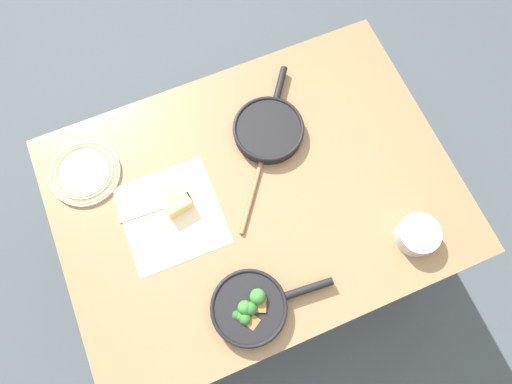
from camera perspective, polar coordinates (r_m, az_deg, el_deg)
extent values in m
plane|color=#424C51|center=(2.20, 0.00, -6.39)|extent=(14.00, 14.00, 0.00)
cube|color=olive|center=(1.49, 0.00, -0.43)|extent=(1.28, 0.94, 0.03)
cylinder|color=#BCBCC1|center=(1.94, 21.22, -8.20)|extent=(0.05, 0.05, 0.72)
cylinder|color=#BCBCC1|center=(2.01, -20.21, 0.48)|extent=(0.05, 0.05, 0.72)
cylinder|color=#BCBCC1|center=(2.12, 10.50, 12.11)|extent=(0.05, 0.05, 0.72)
cylinder|color=black|center=(1.38, -0.89, -14.33)|extent=(0.22, 0.22, 0.04)
torus|color=black|center=(1.36, -0.90, -14.26)|extent=(0.23, 0.23, 0.01)
cylinder|color=black|center=(1.39, 6.60, -11.90)|extent=(0.15, 0.04, 0.02)
cylinder|color=#2C6823|center=(1.38, -1.38, -14.33)|extent=(0.01, 0.01, 0.02)
sphere|color=#387A33|center=(1.35, -1.41, -14.25)|extent=(0.04, 0.04, 0.04)
cylinder|color=#205218|center=(1.38, -2.39, -15.17)|extent=(0.01, 0.01, 0.02)
sphere|color=#286023|center=(1.37, -2.42, -15.13)|extent=(0.03, 0.03, 0.03)
cylinder|color=#245B1C|center=(1.38, -1.33, -15.64)|extent=(0.01, 0.01, 0.02)
sphere|color=#2D6B28|center=(1.36, -1.35, -15.59)|extent=(0.04, 0.04, 0.04)
cylinder|color=#357027|center=(1.38, -2.12, -15.24)|extent=(0.01, 0.01, 0.02)
sphere|color=#428438|center=(1.37, -2.14, -15.20)|extent=(0.03, 0.03, 0.03)
cylinder|color=#245B1C|center=(1.38, -0.67, -14.43)|extent=(0.01, 0.01, 0.02)
sphere|color=#2D6B28|center=(1.36, -0.68, -14.35)|extent=(0.04, 0.04, 0.04)
cylinder|color=#2C6823|center=(1.38, 0.21, -13.06)|extent=(0.02, 0.02, 0.03)
sphere|color=#387A33|center=(1.35, 0.21, -12.94)|extent=(0.05, 0.05, 0.05)
cube|color=olive|center=(1.37, 0.57, -13.96)|extent=(0.05, 0.05, 0.04)
cube|color=#AD7F4C|center=(1.38, -2.26, -15.40)|extent=(0.03, 0.04, 0.03)
cube|color=olive|center=(1.37, -0.35, -16.03)|extent=(0.05, 0.04, 0.03)
cylinder|color=black|center=(1.54, 1.56, 7.67)|extent=(0.23, 0.23, 0.04)
torus|color=black|center=(1.52, 1.58, 7.99)|extent=(0.24, 0.24, 0.01)
cylinder|color=black|center=(1.62, 3.04, 13.37)|extent=(0.10, 0.12, 0.02)
cylinder|color=#DBC156|center=(1.54, 1.56, 7.68)|extent=(0.19, 0.19, 0.02)
cylinder|color=#996B42|center=(1.47, -0.18, 0.74)|extent=(0.21, 0.27, 0.02)
ellipsoid|color=#996B42|center=(1.54, 1.56, 7.09)|extent=(0.07, 0.08, 0.02)
cube|color=beige|center=(1.48, -10.50, -2.84)|extent=(0.31, 0.32, 0.00)
cube|color=silver|center=(1.50, -14.09, -2.39)|extent=(0.15, 0.04, 0.01)
cylinder|color=black|center=(1.48, -9.92, -0.88)|extent=(0.09, 0.03, 0.02)
cube|color=#EACC66|center=(1.46, -9.95, -1.28)|extent=(0.09, 0.08, 0.05)
cylinder|color=silver|center=(1.59, -20.55, 2.20)|extent=(0.23, 0.23, 0.01)
torus|color=gold|center=(1.59, -20.62, 2.27)|extent=(0.22, 0.22, 0.01)
cylinder|color=silver|center=(1.58, -20.69, 2.35)|extent=(0.19, 0.19, 0.01)
torus|color=gold|center=(1.58, -20.77, 2.43)|extent=(0.18, 0.18, 0.01)
cylinder|color=#B7B7BC|center=(1.49, 19.55, -5.08)|extent=(0.13, 0.13, 0.06)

